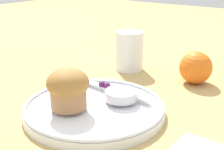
{
  "coord_description": "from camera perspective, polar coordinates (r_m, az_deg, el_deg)",
  "views": [
    {
      "loc": [
        0.33,
        -0.37,
        0.25
      ],
      "look_at": [
        -0.0,
        0.06,
        0.06
      ],
      "focal_mm": 50.0,
      "sensor_mm": 36.0,
      "label": 1
    }
  ],
  "objects": [
    {
      "name": "juice_glass",
      "position": [
        0.77,
        3.2,
        4.43
      ],
      "size": [
        0.07,
        0.07,
        0.1
      ],
      "color": "silver",
      "rests_on": "ground_plane"
    },
    {
      "name": "cream_ramekin",
      "position": [
        0.56,
        1.69,
        -3.57
      ],
      "size": [
        0.06,
        0.06,
        0.02
      ],
      "color": "silver",
      "rests_on": "plate"
    },
    {
      "name": "muffin",
      "position": [
        0.52,
        -8.04,
        -2.36
      ],
      "size": [
        0.07,
        0.07,
        0.07
      ],
      "color": "#9E7047",
      "rests_on": "plate"
    },
    {
      "name": "butter_knife",
      "position": [
        0.6,
        0.01,
        -2.66
      ],
      "size": [
        0.17,
        0.02,
        0.0
      ],
      "rotation": [
        0.0,
        0.0,
        -0.04
      ],
      "color": "silver",
      "rests_on": "plate"
    },
    {
      "name": "plate",
      "position": [
        0.55,
        -3.45,
        -5.96
      ],
      "size": [
        0.25,
        0.25,
        0.02
      ],
      "color": "white",
      "rests_on": "ground_plane"
    },
    {
      "name": "berry_pair",
      "position": [
        0.61,
        -1.35,
        -1.88
      ],
      "size": [
        0.03,
        0.01,
        0.01
      ],
      "color": "#4C194C",
      "rests_on": "plate"
    },
    {
      "name": "orange_fruit",
      "position": [
        0.7,
        15.06,
        1.31
      ],
      "size": [
        0.07,
        0.07,
        0.07
      ],
      "color": "orange",
      "rests_on": "ground_plane"
    },
    {
      "name": "ground_plane",
      "position": [
        0.55,
        -3.67,
        -7.18
      ],
      "size": [
        3.0,
        3.0,
        0.0
      ],
      "primitive_type": "plane",
      "color": "tan"
    }
  ]
}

